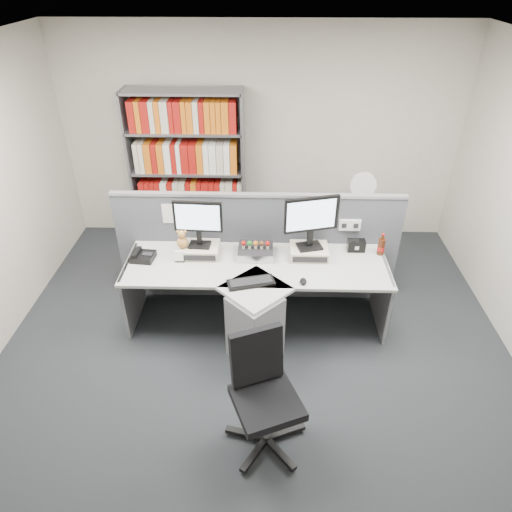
{
  "coord_description": "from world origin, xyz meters",
  "views": [
    {
      "loc": [
        0.1,
        -2.96,
        3.27
      ],
      "look_at": [
        0.0,
        0.65,
        0.92
      ],
      "focal_mm": 32.43,
      "sensor_mm": 36.0,
      "label": 1
    }
  ],
  "objects_px": {
    "desktop_pc": "(256,251)",
    "office_chair": "(263,390)",
    "desk_phone": "(142,256)",
    "filing_cabinet": "(356,237)",
    "desk_fan": "(363,187)",
    "monitor_right": "(311,218)",
    "desk": "(256,299)",
    "monitor_left": "(198,220)",
    "cola_bottle": "(381,247)",
    "speaker": "(356,245)",
    "desk_calendar": "(180,257)",
    "mouse": "(303,281)",
    "keyboard": "(251,282)",
    "shelving_unit": "(188,173)"
  },
  "relations": [
    {
      "from": "desk",
      "to": "mouse",
      "type": "height_order",
      "value": "mouse"
    },
    {
      "from": "monitor_right",
      "to": "keyboard",
      "type": "xyz_separation_m",
      "value": [
        -0.57,
        -0.49,
        -0.41
      ]
    },
    {
      "from": "desktop_pc",
      "to": "office_chair",
      "type": "distance_m",
      "value": 1.59
    },
    {
      "from": "speaker",
      "to": "shelving_unit",
      "type": "height_order",
      "value": "shelving_unit"
    },
    {
      "from": "cola_bottle",
      "to": "desk_phone",
      "type": "bearing_deg",
      "value": -176.14
    },
    {
      "from": "filing_cabinet",
      "to": "cola_bottle",
      "type": "bearing_deg",
      "value": -86.8
    },
    {
      "from": "desk",
      "to": "monitor_left",
      "type": "xyz_separation_m",
      "value": [
        -0.57,
        0.38,
        0.66
      ]
    },
    {
      "from": "keyboard",
      "to": "desk_phone",
      "type": "distance_m",
      "value": 1.16
    },
    {
      "from": "desk",
      "to": "cola_bottle",
      "type": "bearing_deg",
      "value": 19.09
    },
    {
      "from": "desk_phone",
      "to": "desk",
      "type": "bearing_deg",
      "value": -13.42
    },
    {
      "from": "monitor_right",
      "to": "cola_bottle",
      "type": "distance_m",
      "value": 0.81
    },
    {
      "from": "keyboard",
      "to": "office_chair",
      "type": "bearing_deg",
      "value": -83.19
    },
    {
      "from": "desk",
      "to": "mouse",
      "type": "bearing_deg",
      "value": -10.99
    },
    {
      "from": "desk_phone",
      "to": "filing_cabinet",
      "type": "relative_size",
      "value": 0.34
    },
    {
      "from": "desk",
      "to": "speaker",
      "type": "xyz_separation_m",
      "value": [
        1.02,
        0.5,
        0.32
      ]
    },
    {
      "from": "keyboard",
      "to": "office_chair",
      "type": "xyz_separation_m",
      "value": [
        0.13,
        -1.09,
        -0.21
      ]
    },
    {
      "from": "monitor_left",
      "to": "filing_cabinet",
      "type": "height_order",
      "value": "monitor_left"
    },
    {
      "from": "desktop_pc",
      "to": "shelving_unit",
      "type": "distance_m",
      "value": 1.73
    },
    {
      "from": "desk_fan",
      "to": "desktop_pc",
      "type": "bearing_deg",
      "value": -139.88
    },
    {
      "from": "monitor_right",
      "to": "desk_fan",
      "type": "relative_size",
      "value": 1.09
    },
    {
      "from": "desk",
      "to": "filing_cabinet",
      "type": "distance_m",
      "value": 1.85
    },
    {
      "from": "desk_phone",
      "to": "speaker",
      "type": "height_order",
      "value": "speaker"
    },
    {
      "from": "monitor_right",
      "to": "desk_calendar",
      "type": "bearing_deg",
      "value": -174.17
    },
    {
      "from": "desk_phone",
      "to": "filing_cabinet",
      "type": "xyz_separation_m",
      "value": [
        2.34,
        1.13,
        -0.41
      ]
    },
    {
      "from": "office_chair",
      "to": "shelving_unit",
      "type": "bearing_deg",
      "value": 107.97
    },
    {
      "from": "desk_calendar",
      "to": "cola_bottle",
      "type": "xyz_separation_m",
      "value": [
        2.02,
        0.18,
        0.04
      ]
    },
    {
      "from": "desk_phone",
      "to": "shelving_unit",
      "type": "bearing_deg",
      "value": 81.3
    },
    {
      "from": "desk_fan",
      "to": "office_chair",
      "type": "relative_size",
      "value": 0.52
    },
    {
      "from": "mouse",
      "to": "office_chair",
      "type": "distance_m",
      "value": 1.18
    },
    {
      "from": "desktop_pc",
      "to": "desk_fan",
      "type": "height_order",
      "value": "desk_fan"
    },
    {
      "from": "speaker",
      "to": "desk_calendar",
      "type": "bearing_deg",
      "value": -172.18
    },
    {
      "from": "desktop_pc",
      "to": "desk_phone",
      "type": "distance_m",
      "value": 1.13
    },
    {
      "from": "desktop_pc",
      "to": "speaker",
      "type": "height_order",
      "value": "speaker"
    },
    {
      "from": "monitor_left",
      "to": "desk_calendar",
      "type": "height_order",
      "value": "monitor_left"
    },
    {
      "from": "speaker",
      "to": "filing_cabinet",
      "type": "xyz_separation_m",
      "value": [
        0.18,
        0.9,
        -0.43
      ]
    },
    {
      "from": "monitor_right",
      "to": "monitor_left",
      "type": "bearing_deg",
      "value": -179.99
    },
    {
      "from": "speaker",
      "to": "office_chair",
      "type": "xyz_separation_m",
      "value": [
        -0.93,
        -1.69,
        -0.25
      ]
    },
    {
      "from": "keyboard",
      "to": "monitor_left",
      "type": "bearing_deg",
      "value": 137.29
    },
    {
      "from": "desk_phone",
      "to": "cola_bottle",
      "type": "height_order",
      "value": "cola_bottle"
    },
    {
      "from": "keyboard",
      "to": "office_chair",
      "type": "distance_m",
      "value": 1.11
    },
    {
      "from": "monitor_right",
      "to": "cola_bottle",
      "type": "xyz_separation_m",
      "value": [
        0.73,
        0.05,
        -0.34
      ]
    },
    {
      "from": "mouse",
      "to": "desk_phone",
      "type": "relative_size",
      "value": 0.43
    },
    {
      "from": "monitor_right",
      "to": "speaker",
      "type": "xyz_separation_m",
      "value": [
        0.49,
        0.11,
        -0.37
      ]
    },
    {
      "from": "keyboard",
      "to": "shelving_unit",
      "type": "distance_m",
      "value": 2.15
    },
    {
      "from": "desk_phone",
      "to": "cola_bottle",
      "type": "xyz_separation_m",
      "value": [
        2.4,
        0.16,
        0.05
      ]
    },
    {
      "from": "desk_phone",
      "to": "desk_calendar",
      "type": "xyz_separation_m",
      "value": [
        0.38,
        -0.02,
        0.01
      ]
    },
    {
      "from": "desktop_pc",
      "to": "cola_bottle",
      "type": "height_order",
      "value": "cola_bottle"
    },
    {
      "from": "monitor_left",
      "to": "mouse",
      "type": "xyz_separation_m",
      "value": [
        1.02,
        -0.47,
        -0.37
      ]
    },
    {
      "from": "cola_bottle",
      "to": "office_chair",
      "type": "relative_size",
      "value": 0.24
    },
    {
      "from": "cola_bottle",
      "to": "filing_cabinet",
      "type": "xyz_separation_m",
      "value": [
        -0.05,
        0.97,
        -0.46
      ]
    }
  ]
}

